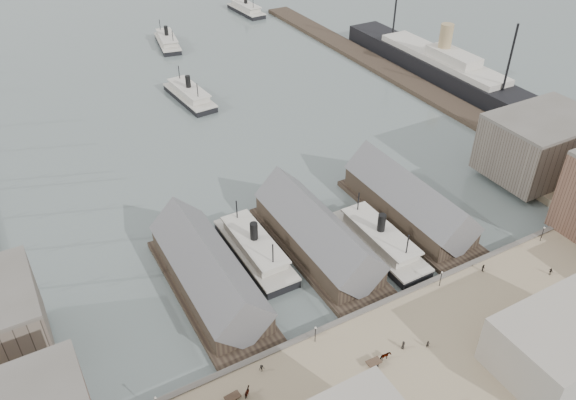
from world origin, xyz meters
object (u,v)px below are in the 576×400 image
ocean_steamer (441,66)px  horse_cart_right (496,352)px  ferry_docked_west (255,248)px  horse_cart_left (244,393)px  horse_cart_center (382,358)px

ocean_steamer → horse_cart_right: (-80.35, -104.35, -1.48)m
ferry_docked_west → ocean_steamer: 119.41m
ocean_steamer → horse_cart_left: size_ratio=20.73×
ferry_docked_west → horse_cart_right: bearing=-62.6°
horse_cart_left → horse_cart_right: bearing=-113.0°
horse_cart_right → ferry_docked_west: bearing=16.8°
ferry_docked_west → ocean_steamer: (105.00, 56.83, 1.97)m
ocean_steamer → horse_cart_right: bearing=-127.6°
ferry_docked_west → ocean_steamer: bearing=28.4°
horse_cart_left → horse_cart_right: (43.14, -14.36, -0.08)m
horse_cart_right → horse_cart_left: bearing=61.0°
horse_cart_center → horse_cart_right: 20.66m
horse_cart_left → horse_cart_center: 25.10m
horse_cart_left → ocean_steamer: bearing=-58.5°
ferry_docked_west → horse_cart_left: (-18.50, -33.16, 0.56)m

